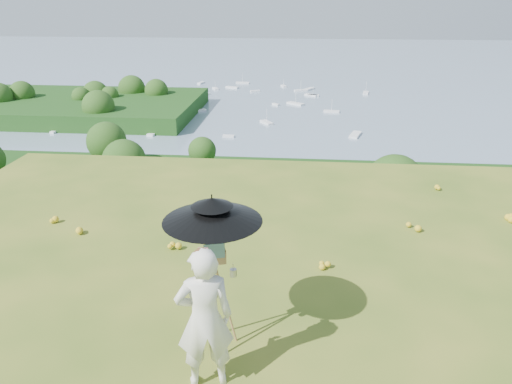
{
  "coord_description": "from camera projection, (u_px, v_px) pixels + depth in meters",
  "views": [
    {
      "loc": [
        0.47,
        -5.47,
        4.1
      ],
      "look_at": [
        -0.23,
        1.91,
        1.13
      ],
      "focal_mm": 35.0,
      "sensor_mm": 36.0,
      "label": 1
    }
  ],
  "objects": [
    {
      "name": "wildflowers",
      "position": [
        261.0,
        310.0,
        6.82
      ],
      "size": [
        10.0,
        10.5,
        0.12
      ],
      "primitive_type": null,
      "color": "gold",
      "rests_on": "ground"
    },
    {
      "name": "slope_trees",
      "position": [
        293.0,
        223.0,
        44.54
      ],
      "size": [
        110.0,
        50.0,
        6.0
      ],
      "primitive_type": null,
      "color": "#204514",
      "rests_on": "forest_slope"
    },
    {
      "name": "sun_umbrella",
      "position": [
        213.0,
        228.0,
        5.64
      ],
      "size": [
        1.33,
        1.33,
        0.83
      ],
      "primitive_type": null,
      "rotation": [
        0.0,
        0.0,
        0.2
      ],
      "color": "black",
      "rests_on": "field_easel"
    },
    {
      "name": "bay_water",
      "position": [
        302.0,
        77.0,
        241.09
      ],
      "size": [
        700.0,
        700.0,
        0.0
      ],
      "primitive_type": "plane",
      "color": "#7287A3",
      "rests_on": "ground"
    },
    {
      "name": "harbor_town",
      "position": [
        296.0,
        200.0,
        86.9
      ],
      "size": [
        110.0,
        22.0,
        5.0
      ],
      "primitive_type": null,
      "color": "beige",
      "rests_on": "shoreline_tier"
    },
    {
      "name": "moored_boats",
      "position": [
        264.0,
        113.0,
        169.02
      ],
      "size": [
        140.0,
        140.0,
        0.7
      ],
      "primitive_type": null,
      "color": "white",
      "rests_on": "bay_water"
    },
    {
      "name": "shoreline_tier",
      "position": [
        295.0,
        233.0,
        89.32
      ],
      "size": [
        170.0,
        28.0,
        8.0
      ],
      "primitive_type": "cube",
      "color": "slate",
      "rests_on": "bay_water"
    },
    {
      "name": "field_easel",
      "position": [
        215.0,
        296.0,
        5.94
      ],
      "size": [
        0.7,
        0.7,
        1.47
      ],
      "primitive_type": null,
      "rotation": [
        0.0,
        0.0,
        0.31
      ],
      "color": "#A37C44",
      "rests_on": "ground"
    },
    {
      "name": "forest_slope",
      "position": [
        289.0,
        349.0,
        49.74
      ],
      "size": [
        140.0,
        56.0,
        22.0
      ],
      "primitive_type": "cube",
      "color": "#163E10",
      "rests_on": "bay_water"
    },
    {
      "name": "ground",
      "position": [
        259.0,
        325.0,
        6.62
      ],
      "size": [
        14.0,
        14.0,
        0.0
      ],
      "primitive_type": "plane",
      "color": "#46641C",
      "rests_on": "ground"
    },
    {
      "name": "painter",
      "position": [
        205.0,
        319.0,
        5.33
      ],
      "size": [
        0.71,
        0.57,
        1.71
      ],
      "primitive_type": "imported",
      "rotation": [
        0.0,
        0.0,
        3.42
      ],
      "color": "silver",
      "rests_on": "ground"
    },
    {
      "name": "peninsula",
      "position": [
        77.0,
        99.0,
        167.17
      ],
      "size": [
        90.0,
        60.0,
        12.0
      ],
      "primitive_type": null,
      "color": "#163E10",
      "rests_on": "bay_water"
    },
    {
      "name": "painter_cap",
      "position": [
        201.0,
        252.0,
        5.03
      ],
      "size": [
        0.19,
        0.22,
        0.1
      ],
      "primitive_type": null,
      "rotation": [
        0.0,
        0.0,
        0.06
      ],
      "color": "#D0727E",
      "rests_on": "painter"
    }
  ]
}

